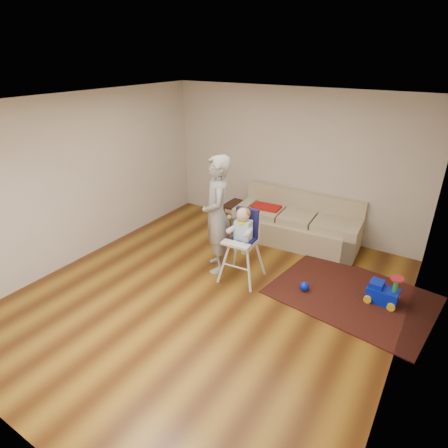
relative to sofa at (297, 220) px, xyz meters
The scene contains 9 objects.
ground 2.37m from the sofa, 99.48° to the right, with size 5.50×5.50×0.00m, color #48260E.
room_envelope 2.32m from the sofa, 102.21° to the right, with size 5.04×5.52×2.72m.
sofa is the anchor object (origin of this frame).
side_table 1.21m from the sofa, behind, with size 0.51×0.51×0.51m, color black, non-canonical shape.
area_rug 1.86m from the sofa, 40.50° to the right, with size 2.18×1.63×0.02m, color black.
ride_on_toy 2.10m from the sofa, 32.25° to the right, with size 0.41×0.29×0.45m, color #081ED9, non-canonical shape.
toy_ball 1.67m from the sofa, 62.89° to the right, with size 0.14×0.14×0.14m, color #081ED9.
high_chair 1.66m from the sofa, 97.66° to the right, with size 0.60×0.60×1.20m.
adult 1.81m from the sofa, 114.21° to the right, with size 0.69×0.45×1.89m, color gray.
Camera 1 is at (2.61, -3.69, 3.26)m, focal length 30.00 mm.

